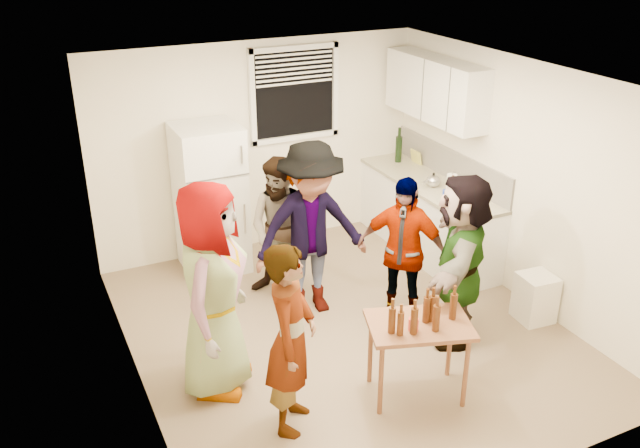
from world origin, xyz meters
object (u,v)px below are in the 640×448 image
beer_bottle_table (400,335)px  guest_back_left (284,294)px  beer_bottle_counter (451,200)px  guest_black (398,319)px  wine_bottle (398,162)px  guest_back_right (311,309)px  guest_stripe (293,422)px  guest_grey (219,384)px  red_cup (413,330)px  kettle (433,187)px  trash_bin (535,297)px  guest_orange (453,335)px  serving_table (414,393)px  blue_cup (446,201)px  refrigerator (210,199)px

beer_bottle_table → guest_back_left: beer_bottle_table is taller
beer_bottle_counter → guest_black: (-1.02, -0.62, -0.90)m
wine_bottle → beer_bottle_table: bearing=-121.4°
beer_bottle_counter → guest_back_right: (-1.74, -0.07, -0.90)m
beer_bottle_counter → guest_stripe: beer_bottle_counter is taller
beer_bottle_counter → guest_grey: (-3.00, -0.84, -0.90)m
guest_stripe → guest_back_right: bearing=5.2°
red_cup → guest_grey: (-1.38, 0.92, -0.71)m
kettle → beer_bottle_counter: 0.43m
wine_bottle → trash_bin: bearing=-88.5°
guest_back_left → guest_orange: guest_back_left is taller
trash_bin → guest_black: bearing=154.4°
kettle → serving_table: kettle is taller
wine_bottle → guest_stripe: wine_bottle is taller
blue_cup → trash_bin: size_ratio=0.25×
beer_bottle_counter → guest_orange: 1.58m
beer_bottle_counter → wine_bottle: bearing=83.7°
refrigerator → guest_back_right: refrigerator is taller
refrigerator → guest_black: (1.33, -1.92, -0.85)m
red_cup → refrigerator: bearing=103.4°
blue_cup → beer_bottle_table: (-1.68, -1.77, -0.19)m
wine_bottle → guest_grey: (-3.15, -2.19, -0.90)m
guest_stripe → guest_black: size_ratio=1.04×
trash_bin → guest_back_left: trash_bin is taller
kettle → guest_orange: size_ratio=0.13×
serving_table → guest_black: 1.18m
trash_bin → guest_back_left: size_ratio=0.32×
serving_table → guest_back_left: bearing=99.8°
refrigerator → guest_back_right: (0.61, -1.36, -0.85)m
beer_bottle_counter → trash_bin: size_ratio=0.43×
guest_stripe → guest_orange: 1.98m
beer_bottle_counter → guest_orange: size_ratio=0.13×
kettle → guest_grey: kettle is taller
beer_bottle_counter → beer_bottle_table: beer_bottle_counter is taller
blue_cup → guest_back_left: blue_cup is taller
guest_orange → wine_bottle: bearing=-159.8°
blue_cup → guest_back_left: bearing=169.2°
red_cup → guest_orange: 1.34m
wine_bottle → beer_bottle_counter: wine_bottle is taller
guest_black → guest_orange: guest_orange is taller
guest_stripe → guest_back_left: guest_back_left is taller
trash_bin → beer_bottle_counter: bearing=100.2°
guest_grey → red_cup: bearing=-89.7°
trash_bin → guest_back_left: bearing=143.2°
guest_back_right → guest_back_left: bearing=111.3°
guest_back_right → kettle: bearing=18.9°
refrigerator → beer_bottle_counter: size_ratio=7.98×
guest_black → trash_bin: bearing=22.1°
refrigerator → wine_bottle: 2.50m
blue_cup → wine_bottle: bearing=80.9°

